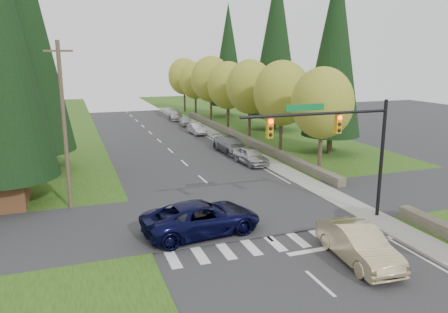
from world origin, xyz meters
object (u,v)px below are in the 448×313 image
suv_navy (202,218)px  parked_car_d (186,121)px  parked_car_a (251,156)px  parked_car_e (176,115)px  parked_car_b (231,145)px  parked_car_c (197,129)px  sedan_champagne (358,244)px

suv_navy → parked_car_d: bearing=-20.0°
parked_car_a → parked_car_e: (0.29, 28.63, -0.06)m
parked_car_b → parked_car_d: parked_car_b is taller
parked_car_d → parked_car_e: (0.00, 5.63, 0.04)m
parked_car_c → parked_car_d: bearing=83.7°
parked_car_c → parked_car_e: 12.70m
parked_car_c → parked_car_e: bearing=85.5°
parked_car_a → parked_car_c: bearing=86.1°
suv_navy → parked_car_d: size_ratio=1.67×
parked_car_a → parked_car_c: size_ratio=1.11×
parked_car_a → parked_car_d: bearing=84.6°
suv_navy → parked_car_c: suv_navy is taller
sedan_champagne → parked_car_c: size_ratio=1.29×
sedan_champagne → parked_car_b: bearing=87.9°
sedan_champagne → parked_car_e: bearing=90.8°
parked_car_b → parked_car_a: bearing=-93.9°
parked_car_a → parked_car_e: bearing=84.7°
sedan_champagne → parked_car_e: 47.27m
sedan_champagne → parked_car_d: (2.93, 41.55, -0.19)m
sedan_champagne → parked_car_b: 23.64m
parked_car_d → suv_navy: bearing=-96.2°
sedan_champagne → suv_navy: (-5.74, 5.43, 0.05)m
parked_car_b → parked_car_c: size_ratio=1.36×
parked_car_b → parked_car_c: bearing=87.6°
suv_navy → parked_car_a: 15.57m
parked_car_a → parked_car_d: (0.29, 23.00, -0.10)m
parked_car_c → parked_car_b: bearing=-90.9°
parked_car_a → sedan_champagne: bearing=-102.8°
parked_car_a → parked_car_b: bearing=85.1°
sedan_champagne → parked_car_e: (2.93, 47.18, -0.15)m
suv_navy → parked_car_e: bearing=-18.2°
suv_navy → sedan_champagne: bearing=-139.9°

